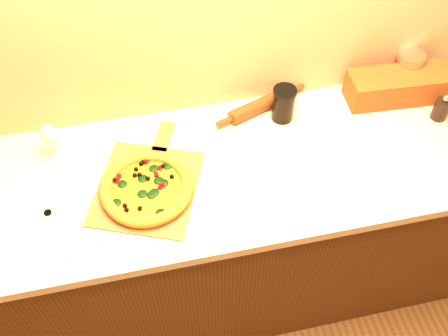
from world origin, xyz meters
The scene contains 11 objects.
cabinet centered at (0.00, 1.43, 0.43)m, with size 2.80×0.65×0.86m, color #4D2510.
countertop centered at (0.00, 1.43, 0.88)m, with size 2.84×0.68×0.04m, color beige.
pizza_peel centered at (-0.29, 1.40, 0.90)m, with size 0.45×0.54×0.01m.
pizza centered at (-0.30, 1.37, 0.93)m, with size 0.32×0.32×0.04m.
bottle_cap centered at (-0.63, 1.36, 0.90)m, with size 0.03×0.03×0.01m, color black.
pepper_grinder centered at (0.85, 1.49, 0.95)m, with size 0.06×0.06×0.12m.
rolling_pin centered at (0.19, 1.68, 0.93)m, with size 0.39×0.16×0.06m.
coffee_canister centered at (0.80, 1.70, 0.98)m, with size 0.11×0.11×0.15m.
bread_bag centered at (0.75, 1.63, 0.96)m, with size 0.43×0.14×0.12m, color brown.
wine_glass centered at (-0.60, 1.61, 1.01)m, with size 0.06×0.06×0.15m.
dark_jar centered at (0.26, 1.62, 0.97)m, with size 0.09×0.09×0.14m.
Camera 1 is at (-0.25, 0.33, 2.29)m, focal length 40.00 mm.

